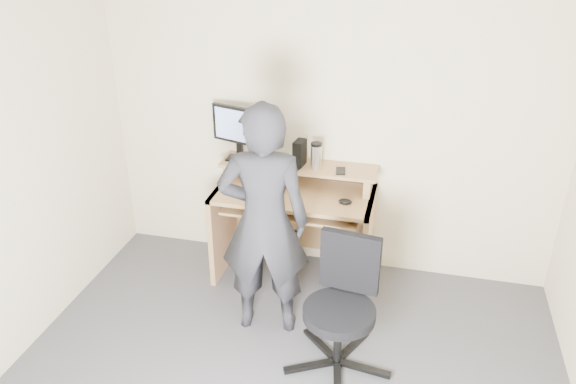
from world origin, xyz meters
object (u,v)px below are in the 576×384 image
at_px(desk, 296,211).
at_px(office_chair, 343,301).
at_px(person, 264,223).
at_px(monitor, 238,129).

height_order(desk, office_chair, desk).
distance_m(desk, person, 0.76).
xyz_separation_m(desk, person, (-0.06, -0.70, 0.28)).
bearing_deg(monitor, person, -44.54).
bearing_deg(desk, office_chair, -61.35).
bearing_deg(office_chair, desk, 126.58).
distance_m(desk, monitor, 0.78).
bearing_deg(monitor, office_chair, -28.53).
relative_size(desk, person, 0.73).
xyz_separation_m(monitor, office_chair, (0.98, -1.00, -0.70)).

